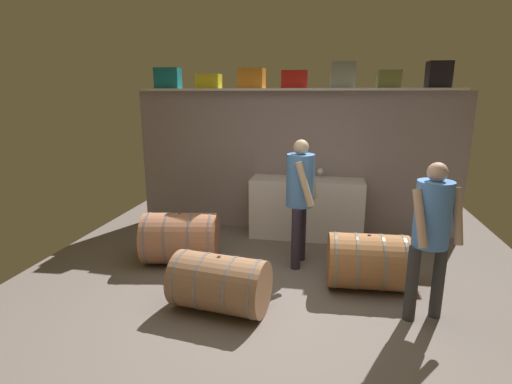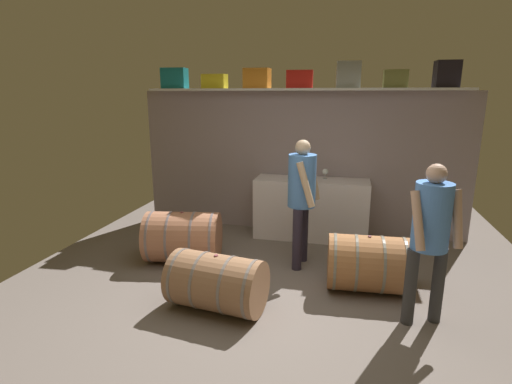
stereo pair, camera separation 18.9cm
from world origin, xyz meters
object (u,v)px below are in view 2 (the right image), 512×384
wine_barrel_near (217,282)px  wine_barrel_flank (183,237)px  toolcase_red (300,79)px  wine_barrel_far (368,263)px  wine_bottle_amber (305,167)px  visitor_tasting (302,190)px  toolcase_orange (257,78)px  winemaker_pouring (431,229)px  toolcase_teal (175,78)px  work_cabinet (311,209)px  wine_bottle_dark (302,170)px  toolcase_olive (395,79)px  toolcase_black (447,74)px  toolcase_yellow (215,81)px  toolcase_grey (348,75)px  wine_glass (325,172)px

wine_barrel_near → wine_barrel_flank: bearing=136.2°
toolcase_red → wine_barrel_far: toolcase_red is taller
wine_bottle_amber → visitor_tasting: visitor_tasting is taller
toolcase_red → wine_barrel_near: 3.15m
toolcase_orange → winemaker_pouring: size_ratio=0.24×
toolcase_teal → wine_barrel_flank: 2.51m
work_cabinet → wine_bottle_dark: (-0.15, -0.00, 0.57)m
work_cabinet → toolcase_olive: bearing=9.4°
toolcase_black → wine_bottle_dark: 2.25m
wine_bottle_dark → wine_barrel_flank: size_ratio=0.30×
toolcase_teal → wine_bottle_amber: (2.00, 0.01, -1.28)m
visitor_tasting → toolcase_yellow: bearing=-120.1°
toolcase_olive → wine_barrel_near: 3.57m
toolcase_olive → wine_bottle_amber: size_ratio=0.95×
toolcase_orange → work_cabinet: bearing=-9.4°
work_cabinet → wine_barrel_far: size_ratio=1.86×
toolcase_teal → toolcase_yellow: size_ratio=1.02×
toolcase_teal → wine_bottle_dark: 2.36m
toolcase_teal → toolcase_orange: bearing=-4.4°
visitor_tasting → wine_bottle_amber: bearing=-166.4°
toolcase_black → wine_barrel_near: bearing=-137.7°
toolcase_red → winemaker_pouring: 2.97m
toolcase_red → visitor_tasting: toolcase_red is taller
visitor_tasting → toolcase_grey: bearing=167.7°
winemaker_pouring → visitor_tasting: visitor_tasting is taller
toolcase_black → wine_bottle_amber: (-1.80, 0.01, -1.30)m
visitor_tasting → toolcase_red: bearing=-161.2°
wine_barrel_flank → toolcase_red: bearing=38.5°
wine_bottle_dark → wine_glass: wine_bottle_dark is taller
toolcase_olive → wine_barrel_far: (-0.29, -1.67, -1.96)m
toolcase_olive → wine_bottle_amber: 1.71m
wine_barrel_near → winemaker_pouring: size_ratio=0.66×
toolcase_olive → wine_barrel_far: 2.59m
toolcase_black → wine_bottle_amber: size_ratio=1.07×
toolcase_yellow → winemaker_pouring: toolcase_yellow is taller
wine_bottle_amber → wine_glass: wine_bottle_amber is taller
toolcase_grey → work_cabinet: toolcase_grey is taller
toolcase_yellow → wine_barrel_near: (0.80, -2.40, -1.97)m
wine_barrel_near → wine_barrel_far: (1.45, 0.74, 0.02)m
wine_barrel_flank → work_cabinet: bearing=29.8°
toolcase_yellow → toolcase_red: bearing=2.2°
wine_bottle_amber → wine_glass: bearing=-15.5°
winemaker_pouring → toolcase_yellow: bearing=-59.8°
wine_glass → winemaker_pouring: (1.05, -2.13, -0.06)m
toolcase_grey → visitor_tasting: bearing=-114.6°
toolcase_orange → work_cabinet: toolcase_orange is taller
wine_bottle_amber → toolcase_yellow: bearing=-179.7°
wine_bottle_dark → wine_bottle_amber: 0.19m
toolcase_black → toolcase_red: bearing=176.9°
winemaker_pouring → wine_bottle_dark: bearing=-76.5°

